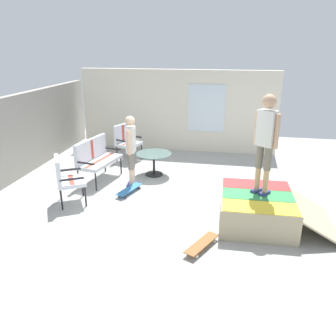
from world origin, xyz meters
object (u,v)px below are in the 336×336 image
Objects in this scene: person_skater at (266,137)px; skateboard_by_bench at (129,189)px; skate_ramp at (258,209)px; patio_chair_by_wall at (65,176)px; patio_chair_near_house at (126,139)px; person_watching at (131,146)px; patio_bench at (96,156)px; patio_table at (154,160)px; skateboard_spare at (202,244)px.

person_skater reaches higher than skateboard_by_bench.
patio_chair_by_wall is (0.08, 3.86, 0.33)m from skate_ramp.
patio_chair_near_house is 2.01m from person_watching.
patio_bench reaches higher than patio_table.
patio_chair_near_house is 1.24× the size of skateboard_by_bench.
patio_chair_near_house reaches higher than skateboard_spare.
skate_ramp is 1.35m from person_skater.
person_watching is (1.28, 2.80, 0.68)m from skate_ramp.
patio_chair_by_wall reaches higher than skateboard_by_bench.
skate_ramp is at bearing -40.98° from skateboard_spare.
skateboard_spare is (-1.07, 0.93, -0.20)m from skate_ramp.
skateboard_by_bench is 2.64m from skateboard_spare.
person_watching is 2.01× the size of skateboard_by_bench.
skateboard_spare is (-1.16, -2.92, -0.53)m from patio_chair_by_wall.
patio_bench is at bearing 114.74° from patio_table.
patio_table is 0.50× the size of person_skater.
patio_chair_near_house is 4.77m from person_skater.
skate_ramp is 3.87m from patio_chair_by_wall.
patio_bench is at bearing 68.67° from skate_ramp.
patio_bench is at bearing 172.08° from patio_chair_near_house.
skateboard_by_bench is at bearing 72.88° from skate_ramp.
skateboard_spare is (-2.54, -2.82, -0.53)m from patio_bench.
patio_table is at bearing -23.58° from person_watching.
skate_ramp is 2.53× the size of skateboard_by_bench.
person_skater reaches higher than patio_bench.
patio_chair_by_wall is at bearing 124.48° from skateboard_by_bench.
patio_chair_by_wall is 1.13× the size of patio_table.
patio_chair_near_house is at bearing 21.39° from person_watching.
person_skater reaches higher than skate_ramp.
patio_table is 1.12× the size of skateboard_spare.
person_skater reaches higher than skateboard_spare.
patio_table is 1.03m from person_watching.
patio_bench is at bearing 69.98° from person_skater.
patio_chair_near_house is at bearing -7.92° from patio_bench.
skate_ramp is 1.26× the size of person_watching.
patio_chair_by_wall is 2.43m from patio_table.
patio_bench is 1.30× the size of patio_chair_near_house.
patio_chair_by_wall is 4.00m from person_skater.
patio_bench is 0.74× the size of person_skater.
patio_chair_by_wall is at bearing 90.12° from person_skater.
patio_chair_near_house is 1.00× the size of patio_chair_by_wall.
patio_bench reaches higher than skateboard_spare.
person_watching is 2.05× the size of skateboard_spare.
person_watching is (-0.79, 0.34, 0.56)m from patio_table.
person_watching is at bearing -101.33° from patio_bench.
skateboard_spare is (-3.14, -1.53, -0.32)m from patio_table.
skateboard_by_bench is (-2.27, -0.78, -0.53)m from patio_chair_near_house.
patio_bench is 1.48× the size of patio_table.
patio_chair_by_wall is 1.26× the size of skateboard_spare.
patio_chair_near_house reaches higher than patio_table.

